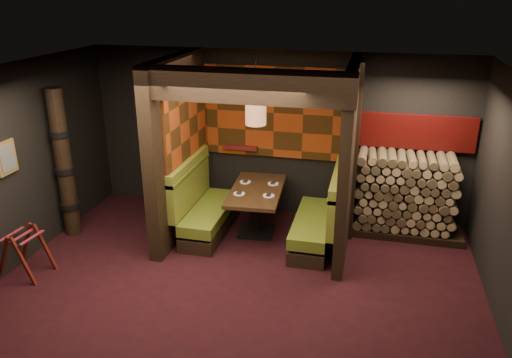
% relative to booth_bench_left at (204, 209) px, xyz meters
% --- Properties ---
extents(floor, '(6.50, 5.50, 0.02)m').
position_rel_booth_bench_left_xyz_m(floor, '(0.96, -1.65, -0.41)').
color(floor, black).
rests_on(floor, ground).
extents(ceiling, '(6.50, 5.50, 0.02)m').
position_rel_booth_bench_left_xyz_m(ceiling, '(0.96, -1.65, 2.46)').
color(ceiling, black).
rests_on(ceiling, ground).
extents(wall_back, '(6.50, 0.02, 2.85)m').
position_rel_booth_bench_left_xyz_m(wall_back, '(0.96, 1.11, 1.02)').
color(wall_back, black).
rests_on(wall_back, ground).
extents(wall_front, '(6.50, 0.02, 2.85)m').
position_rel_booth_bench_left_xyz_m(wall_front, '(0.96, -4.41, 1.02)').
color(wall_front, black).
rests_on(wall_front, ground).
extents(wall_left, '(0.02, 5.50, 2.85)m').
position_rel_booth_bench_left_xyz_m(wall_left, '(-2.30, -1.65, 1.02)').
color(wall_left, black).
rests_on(wall_left, ground).
extents(partition_left, '(0.20, 2.20, 2.85)m').
position_rel_booth_bench_left_xyz_m(partition_left, '(-0.39, -0.00, 1.02)').
color(partition_left, black).
rests_on(partition_left, floor).
extents(partition_right, '(0.15, 2.10, 2.85)m').
position_rel_booth_bench_left_xyz_m(partition_right, '(2.26, 0.05, 1.02)').
color(partition_right, black).
rests_on(partition_right, floor).
extents(header_beam, '(2.85, 0.18, 0.44)m').
position_rel_booth_bench_left_xyz_m(header_beam, '(0.94, -0.95, 2.23)').
color(header_beam, black).
rests_on(header_beam, partition_left).
extents(tapa_back_panel, '(2.40, 0.06, 1.55)m').
position_rel_booth_bench_left_xyz_m(tapa_back_panel, '(0.94, 1.06, 1.42)').
color(tapa_back_panel, '#94350F').
rests_on(tapa_back_panel, wall_back).
extents(tapa_side_panel, '(0.04, 1.85, 1.45)m').
position_rel_booth_bench_left_xyz_m(tapa_side_panel, '(-0.27, 0.17, 1.45)').
color(tapa_side_panel, '#94350F').
rests_on(tapa_side_panel, partition_left).
extents(lacquer_shelf, '(0.60, 0.12, 0.07)m').
position_rel_booth_bench_left_xyz_m(lacquer_shelf, '(0.36, 1.00, 0.78)').
color(lacquer_shelf, maroon).
rests_on(lacquer_shelf, wall_back).
extents(booth_bench_left, '(0.68, 1.60, 1.14)m').
position_rel_booth_bench_left_xyz_m(booth_bench_left, '(0.00, 0.00, 0.00)').
color(booth_bench_left, black).
rests_on(booth_bench_left, floor).
extents(booth_bench_right, '(0.68, 1.60, 1.14)m').
position_rel_booth_bench_left_xyz_m(booth_bench_right, '(1.89, 0.00, 0.00)').
color(booth_bench_right, black).
rests_on(booth_bench_right, floor).
extents(dining_table, '(0.90, 1.52, 0.78)m').
position_rel_booth_bench_left_xyz_m(dining_table, '(0.85, 0.16, 0.14)').
color(dining_table, black).
rests_on(dining_table, floor).
extents(place_settings, '(0.68, 0.71, 0.03)m').
position_rel_booth_bench_left_xyz_m(place_settings, '(0.85, 0.16, 0.39)').
color(place_settings, white).
rests_on(place_settings, dining_table).
extents(pendant_lamp, '(0.32, 0.32, 1.00)m').
position_rel_booth_bench_left_xyz_m(pendant_lamp, '(0.85, 0.11, 1.68)').
color(pendant_lamp, '#945E3A').
rests_on(pendant_lamp, ceiling).
extents(framed_picture, '(0.05, 0.36, 0.46)m').
position_rel_booth_bench_left_xyz_m(framed_picture, '(-2.25, -1.55, 1.22)').
color(framed_picture, olive).
rests_on(framed_picture, wall_left).
extents(luggage_rack, '(0.70, 0.52, 0.73)m').
position_rel_booth_bench_left_xyz_m(luggage_rack, '(-2.01, -1.82, -0.04)').
color(luggage_rack, '#4C130C').
rests_on(luggage_rack, floor).
extents(totem_column, '(0.31, 0.31, 2.40)m').
position_rel_booth_bench_left_xyz_m(totem_column, '(-2.09, -0.55, 0.79)').
color(totem_column, black).
rests_on(totem_column, floor).
extents(firewood_stack, '(1.73, 0.70, 1.36)m').
position_rel_booth_bench_left_xyz_m(firewood_stack, '(3.25, 0.70, 0.28)').
color(firewood_stack, black).
rests_on(firewood_stack, floor).
extents(mosaic_header, '(1.83, 0.10, 0.56)m').
position_rel_booth_bench_left_xyz_m(mosaic_header, '(3.25, 1.03, 1.24)').
color(mosaic_header, maroon).
rests_on(mosaic_header, wall_back).
extents(bay_front_post, '(0.08, 0.08, 2.85)m').
position_rel_booth_bench_left_xyz_m(bay_front_post, '(2.35, 0.31, 1.02)').
color(bay_front_post, black).
rests_on(bay_front_post, floor).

